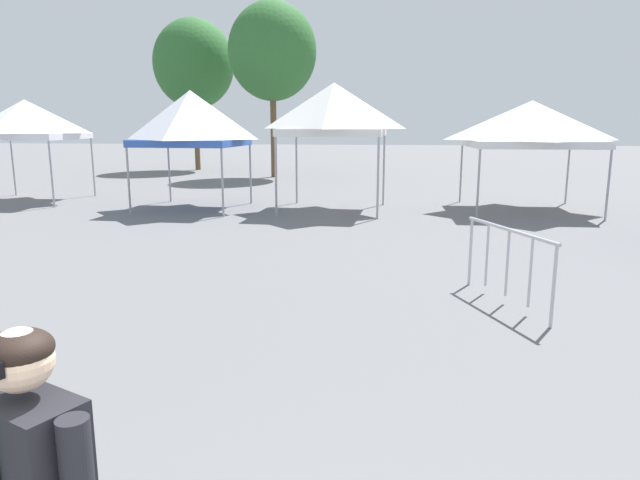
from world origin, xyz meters
TOP-DOWN VIEW (x-y plane):
  - canopy_tent_center at (-11.45, 16.77)m, footprint 3.21×3.21m
  - canopy_tent_left_of_center at (-5.63, 15.74)m, footprint 2.95×2.95m
  - canopy_tent_behind_right at (-1.50, 15.90)m, footprint 2.99×2.99m
  - canopy_tent_right_of_center at (4.05, 16.58)m, footprint 3.53×3.53m
  - tree_behind_tents_right at (-5.37, 26.28)m, footprint 4.04×4.04m
  - tree_behind_tents_left at (-10.40, 30.04)m, footprint 4.25×4.25m
  - crowd_barrier_near_person at (1.78, 7.35)m, footprint 0.84×1.96m

SIDE VIEW (x-z plane):
  - crowd_barrier_near_person at x=1.78m, z-range 0.22..1.29m
  - canopy_tent_right_of_center at x=4.05m, z-range 0.91..4.03m
  - canopy_tent_center at x=-11.45m, z-range 0.99..4.22m
  - canopy_tent_left_of_center at x=-5.63m, z-range 0.92..4.34m
  - canopy_tent_behind_right at x=-1.50m, z-range 1.07..4.67m
  - tree_behind_tents_left at x=-10.40m, z-range 1.63..9.58m
  - tree_behind_tents_right at x=-5.37m, z-range 1.74..9.69m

